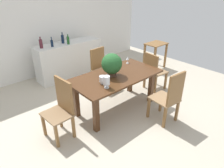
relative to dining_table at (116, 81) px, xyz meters
name	(u,v)px	position (x,y,z in m)	size (l,w,h in m)	color
ground_plane	(113,106)	(0.00, 0.08, -0.64)	(7.04, 7.04, 0.00)	#BCB29E
back_wall	(49,27)	(0.00, 2.68, 0.66)	(6.40, 0.10, 2.60)	white
dining_table	(116,81)	(0.00, 0.00, 0.00)	(1.83, 0.94, 0.77)	#4C2D19
chair_head_end	(61,106)	(-1.23, 0.01, -0.06)	(0.43, 0.51, 1.04)	brown
chair_foot_end	(153,70)	(1.23, 0.01, -0.12)	(0.48, 0.47, 0.93)	brown
chair_near_right	(170,96)	(0.40, -1.00, -0.07)	(0.47, 0.51, 1.05)	brown
chair_far_right	(101,66)	(0.41, 0.99, -0.10)	(0.49, 0.50, 0.98)	brown
flower_centerpiece	(112,64)	(-0.08, 0.04, 0.37)	(0.41, 0.40, 0.45)	#4C3828
crystal_vase_left	(107,81)	(-0.48, -0.27, 0.26)	(0.12, 0.12, 0.22)	silver
crystal_vase_center_near	(102,79)	(-0.43, -0.10, 0.22)	(0.12, 0.12, 0.15)	silver
wine_glass	(128,58)	(0.64, 0.31, 0.23)	(0.07, 0.07, 0.15)	silver
kitchen_counter	(69,59)	(0.17, 2.09, -0.17)	(1.81, 0.51, 0.95)	silver
wine_bottle_clear	(63,39)	(0.06, 2.12, 0.42)	(0.08, 0.08, 0.28)	#0F1E38
wine_bottle_green	(68,40)	(0.12, 1.95, 0.41)	(0.07, 0.07, 0.25)	#194C1E
wine_bottle_tall	(52,43)	(-0.30, 2.02, 0.40)	(0.06, 0.06, 0.24)	#0F1E38
wine_bottle_amber	(41,44)	(-0.55, 2.09, 0.42)	(0.08, 0.08, 0.28)	#511E28
side_table	(156,50)	(2.39, 0.84, -0.07)	(0.63, 0.46, 0.78)	brown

